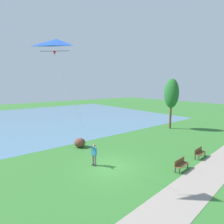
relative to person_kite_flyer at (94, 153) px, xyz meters
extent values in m
plane|color=#33702D|center=(1.02, 0.86, -1.05)|extent=(120.00, 120.00, 0.00)
cube|color=teal|center=(-23.99, 4.86, -1.04)|extent=(36.00, 44.00, 0.01)
cube|color=gray|center=(6.62, 2.86, -1.04)|extent=(5.07, 32.09, 0.02)
cube|color=#232328|center=(0.12, 0.03, -1.02)|extent=(0.17, 0.26, 0.06)
cylinder|color=slate|center=(0.11, 0.05, -0.60)|extent=(0.14, 0.14, 0.82)
cube|color=#232328|center=(-0.12, -0.03, -1.02)|extent=(0.17, 0.26, 0.06)
cylinder|color=slate|center=(-0.12, -0.01, -0.60)|extent=(0.14, 0.14, 0.82)
cube|color=teal|center=(-0.01, 0.02, 0.11)|extent=(0.44, 0.31, 0.60)
sphere|color=tan|center=(-0.01, 0.02, 0.57)|extent=(0.22, 0.22, 0.22)
ellipsoid|color=black|center=(-0.01, 0.04, 0.61)|extent=(0.27, 0.27, 0.13)
cylinder|color=teal|center=(0.13, -0.17, 0.56)|extent=(0.23, 0.56, 0.43)
cylinder|color=teal|center=(-0.04, -0.21, 0.56)|extent=(0.45, 0.47, 0.43)
sphere|color=tan|center=(0.09, -0.35, 0.69)|extent=(0.10, 0.10, 0.10)
pyramid|color=blue|center=(0.51, -2.89, 7.65)|extent=(1.89, 1.94, 0.63)
cone|color=red|center=(0.81, -3.18, 7.26)|extent=(0.28, 0.28, 0.22)
cylinder|color=black|center=(0.81, -3.18, 7.37)|extent=(1.22, 1.30, 0.02)
cylinder|color=silver|center=(0.45, -1.76, 3.95)|extent=(0.74, 2.85, 6.52)
cube|color=brown|center=(4.86, 4.72, -0.60)|extent=(0.56, 1.53, 0.05)
cube|color=brown|center=(4.67, 4.70, -0.37)|extent=(0.17, 1.50, 0.40)
cube|color=#2D2D33|center=(4.96, 5.40, -0.82)|extent=(0.06, 0.06, 0.45)
cube|color=#2D2D33|center=(4.65, 5.37, -0.82)|extent=(0.06, 0.06, 0.45)
cube|color=#2D2D33|center=(5.08, 4.07, -0.82)|extent=(0.06, 0.06, 0.45)
cube|color=#2D2D33|center=(4.76, 4.04, -0.82)|extent=(0.06, 0.06, 0.45)
cube|color=brown|center=(4.57, 8.21, -0.60)|extent=(0.56, 1.53, 0.05)
cube|color=brown|center=(4.38, 8.19, -0.37)|extent=(0.17, 1.50, 0.40)
cube|color=#2D2D33|center=(4.67, 8.89, -0.82)|extent=(0.06, 0.06, 0.45)
cube|color=#2D2D33|center=(4.35, 8.86, -0.82)|extent=(0.06, 0.06, 0.45)
cube|color=#2D2D33|center=(4.78, 7.55, -0.82)|extent=(0.06, 0.06, 0.45)
cube|color=#2D2D33|center=(4.46, 7.53, -0.82)|extent=(0.06, 0.06, 0.45)
cylinder|color=brown|center=(-3.71, 15.87, 0.82)|extent=(0.32, 0.32, 3.74)
ellipsoid|color=#236628|center=(-3.71, 15.87, 4.19)|extent=(2.21, 1.78, 4.28)
ellipsoid|color=brown|center=(-4.65, 1.24, -0.57)|extent=(1.13, 1.17, 0.95)
camera|label=1|loc=(11.75, -7.48, 5.35)|focal=29.16mm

